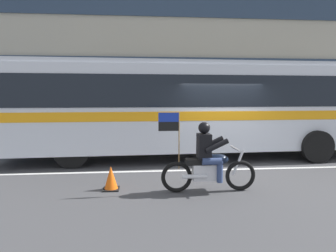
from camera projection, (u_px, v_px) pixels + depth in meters
ground_plane at (221, 165)px, 8.94m from camera, size 60.00×60.00×0.00m
sidewalk_curb at (193, 138)px, 13.98m from camera, size 28.00×3.80×0.15m
lane_center_stripe at (226, 169)px, 8.34m from camera, size 26.60×0.14×0.01m
office_building_facade at (186, 43)px, 15.73m from camera, size 28.00×0.89×9.99m
transit_bus at (199, 103)px, 9.88m from camera, size 13.15×3.05×3.22m
motorcycle_with_rider at (208, 162)px, 6.37m from camera, size 2.20×0.64×1.78m
traffic_cone at (111, 179)px, 6.53m from camera, size 0.36×0.36×0.55m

